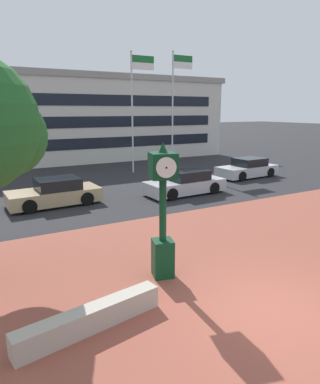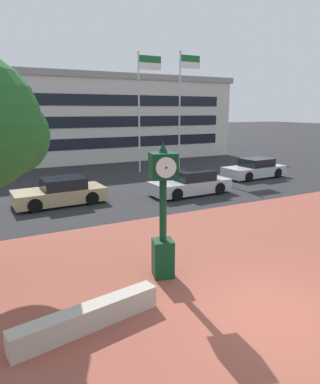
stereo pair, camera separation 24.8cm
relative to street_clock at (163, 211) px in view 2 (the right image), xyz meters
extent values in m
plane|color=#262628|center=(1.30, -2.72, -1.84)|extent=(200.00, 200.00, 0.00)
cube|color=brown|center=(1.30, -0.93, -1.83)|extent=(44.00, 11.59, 0.01)
cube|color=#ADA393|center=(-2.45, -1.35, -1.59)|extent=(3.22, 0.94, 0.50)
cube|color=#0C381E|center=(0.00, 0.00, -1.32)|extent=(0.66, 0.66, 1.04)
cylinder|color=#0C381E|center=(0.00, 0.00, 0.04)|extent=(0.19, 0.19, 1.69)
cube|color=#0C381E|center=(0.00, 0.00, 1.22)|extent=(0.81, 0.81, 0.66)
cylinder|color=silver|center=(0.09, 0.33, 1.22)|extent=(0.50, 0.17, 0.51)
sphere|color=black|center=(0.10, 0.35, 1.22)|extent=(0.05, 0.05, 0.05)
cylinder|color=silver|center=(-0.09, -0.33, 1.22)|extent=(0.50, 0.17, 0.51)
sphere|color=black|center=(-0.10, -0.35, 1.22)|extent=(0.05, 0.05, 0.05)
cone|color=#0C381E|center=(0.00, 0.00, 1.68)|extent=(0.23, 0.23, 0.28)
sphere|color=#236028|center=(-3.40, 2.71, 1.92)|extent=(2.29, 2.29, 2.29)
cube|color=tan|center=(-0.96, 8.83, -1.40)|extent=(4.31, 2.05, 0.64)
cube|color=black|center=(-0.75, 8.84, -0.84)|extent=(2.02, 1.68, 0.56)
cylinder|color=black|center=(-2.23, 7.90, -1.52)|extent=(0.65, 0.25, 0.64)
cylinder|color=black|center=(-2.31, 9.62, -1.52)|extent=(0.65, 0.25, 0.64)
cylinder|color=black|center=(0.39, 8.03, -1.52)|extent=(0.65, 0.25, 0.64)
cylinder|color=black|center=(0.31, 9.75, -1.52)|extent=(0.65, 0.25, 0.64)
cube|color=#B7BABF|center=(12.04, 9.74, -1.40)|extent=(4.38, 2.07, 0.64)
cube|color=black|center=(12.26, 9.75, -0.84)|extent=(2.06, 1.68, 0.56)
cylinder|color=black|center=(10.77, 8.81, -1.52)|extent=(0.65, 0.26, 0.64)
cylinder|color=black|center=(10.67, 10.51, -1.52)|extent=(0.65, 0.26, 0.64)
cylinder|color=black|center=(13.42, 8.97, -1.52)|extent=(0.65, 0.26, 0.64)
cylinder|color=black|center=(13.32, 10.67, -1.52)|extent=(0.65, 0.26, 0.64)
cube|color=#B7BABF|center=(5.70, 7.69, -1.40)|extent=(4.46, 1.91, 0.64)
cube|color=black|center=(5.92, 7.70, -0.84)|extent=(2.08, 1.57, 0.56)
cylinder|color=black|center=(4.38, 6.83, -1.52)|extent=(0.65, 0.25, 0.64)
cylinder|color=black|center=(4.31, 8.43, -1.52)|extent=(0.65, 0.25, 0.64)
cylinder|color=black|center=(7.10, 6.95, -1.52)|extent=(0.65, 0.25, 0.64)
cylinder|color=black|center=(7.03, 8.55, -1.52)|extent=(0.65, 0.25, 0.64)
cylinder|color=silver|center=(6.07, 15.12, 2.28)|extent=(0.12, 0.12, 8.23)
sphere|color=gold|center=(6.07, 15.12, 6.46)|extent=(0.14, 0.14, 0.14)
cube|color=#19662D|center=(6.97, 15.12, 6.02)|extent=(1.68, 0.02, 0.47)
cube|color=white|center=(6.97, 15.12, 5.55)|extent=(1.68, 0.02, 0.47)
cylinder|color=silver|center=(9.37, 15.12, 2.40)|extent=(0.12, 0.12, 8.48)
sphere|color=gold|center=(9.37, 15.12, 6.70)|extent=(0.14, 0.14, 0.14)
cube|color=#19662D|center=(10.24, 15.12, 6.26)|extent=(1.62, 0.02, 0.46)
cube|color=white|center=(10.24, 15.12, 5.80)|extent=(1.62, 0.02, 0.46)
cube|color=beige|center=(2.75, 25.80, 1.64)|extent=(30.73, 10.91, 6.96)
cube|color=gray|center=(2.75, 25.80, 5.38)|extent=(31.35, 11.12, 0.50)
cube|color=black|center=(2.75, 20.33, -0.10)|extent=(27.66, 0.04, 0.90)
cube|color=black|center=(2.75, 20.33, 1.64)|extent=(27.66, 0.04, 0.90)
cube|color=black|center=(2.75, 20.33, 3.39)|extent=(27.66, 0.04, 0.90)
camera|label=1|loc=(-4.27, -7.54, 2.58)|focal=32.28mm
camera|label=2|loc=(-4.05, -7.66, 2.58)|focal=32.28mm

